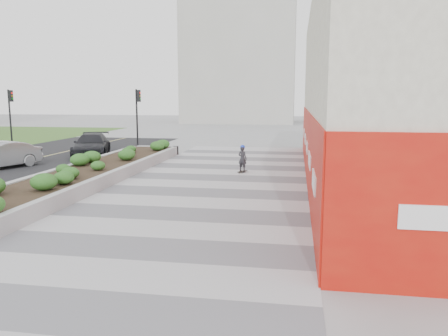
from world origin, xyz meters
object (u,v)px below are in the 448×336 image
Objects in this scene: skateboarder at (242,159)px; car_dark at (91,145)px; traffic_signal_near at (138,111)px; planter at (93,170)px; traffic_signal_far at (11,110)px.

skateboarder is 0.28× the size of car_dark.
traffic_signal_near is 11.40m from skateboarder.
traffic_signal_near is (-1.73, 10.50, 2.34)m from planter.
car_dark is (-10.08, 4.57, 0.01)m from skateboarder.
traffic_signal_near reaches higher than planter.
car_dark is (-1.93, -3.13, -2.06)m from traffic_signal_near.
traffic_signal_far is at bearing 142.10° from car_dark.
planter is 3.73× the size of car_dark.
planter is 7.01m from skateboarder.
traffic_signal_far is (-10.93, 10.00, 2.34)m from planter.
traffic_signal_near reaches higher than skateboarder.
planter is 4.29× the size of traffic_signal_near.
planter is at bearing -42.46° from traffic_signal_far.
car_dark is (-3.66, 7.37, 0.28)m from planter.
skateboarder is 11.06m from car_dark.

